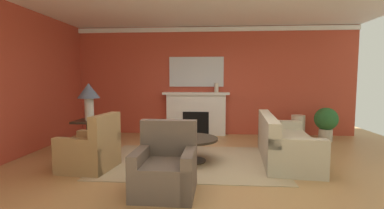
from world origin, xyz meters
The scene contains 18 objects.
ground_plane centered at (0.00, 0.00, 0.00)m, with size 9.44×9.44×0.00m, color tan.
wall_fireplace centered at (0.00, 3.03, 1.47)m, with size 7.86×0.12×2.95m, color #B7422D.
wall_window centered at (-3.69, 0.30, 1.47)m, with size 0.12×6.54×2.95m, color #B7422D.
crown_moulding centered at (0.00, 2.95, 2.87)m, with size 7.86×0.08×0.12m, color white.
area_rug centered at (-0.28, 0.30, 0.01)m, with size 3.25×2.26×0.01m, color tan.
fireplace centered at (-0.34, 2.82, 0.56)m, with size 1.80×0.35×1.17m.
mantel_mirror centered at (-0.34, 2.94, 1.73)m, with size 1.49×0.04×0.81m, color silver.
sofa centered at (1.46, 0.52, 0.30)m, with size 1.08×2.17×0.85m.
armchair_near_window centered at (-1.93, -0.26, 0.31)m, with size 0.89×0.89×0.95m.
armchair_facing_fireplace centered at (-0.51, -1.13, 0.31)m, with size 0.82×0.82×0.95m.
coffee_table centered at (-0.28, 0.30, 0.34)m, with size 1.00×1.00×0.45m.
side_table centered at (-2.36, 0.66, 0.40)m, with size 0.56×0.56×0.70m.
table_lamp centered at (-2.36, 0.66, 1.22)m, with size 0.44×0.44×0.75m.
vase_mantel_right centered at (0.21, 2.77, 1.30)m, with size 0.11×0.11×0.25m, color beige.
vase_tall_corner centered at (2.31, 2.52, 0.30)m, with size 0.35×0.35×0.61m, color beige.
book_red_cover centered at (-0.36, 0.19, 0.48)m, with size 0.22×0.14×0.05m, color navy.
book_art_folio centered at (-0.36, 0.41, 0.52)m, with size 0.20×0.16×0.03m, color maroon.
potted_plant centered at (2.91, 2.28, 0.49)m, with size 0.56×0.56×0.83m.
Camera 1 is at (0.12, -4.76, 1.53)m, focal length 26.15 mm.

